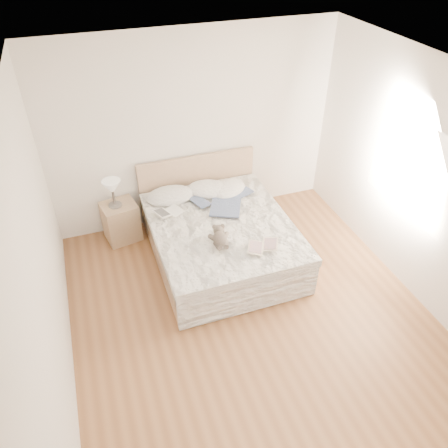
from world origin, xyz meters
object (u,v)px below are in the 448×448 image
(childrens_book, at_px, (263,246))
(table_lamp, at_px, (112,188))
(photo_book, at_px, (168,212))
(bed, at_px, (219,237))
(nightstand, at_px, (121,221))
(teddy_bear, at_px, (220,243))

(childrens_book, bearing_deg, table_lamp, 161.83)
(childrens_book, bearing_deg, photo_book, 157.45)
(bed, relative_size, table_lamp, 5.49)
(nightstand, xyz_separation_m, photo_book, (0.58, -0.49, 0.35))
(photo_book, bearing_deg, childrens_book, -72.97)
(teddy_bear, bearing_deg, nightstand, 133.54)
(table_lamp, height_order, teddy_bear, table_lamp)
(teddy_bear, bearing_deg, bed, 78.43)
(teddy_bear, bearing_deg, childrens_book, -17.51)
(nightstand, distance_m, photo_book, 0.84)
(table_lamp, relative_size, childrens_book, 1.03)
(photo_book, bearing_deg, nightstand, 116.85)
(nightstand, distance_m, table_lamp, 0.56)
(photo_book, height_order, teddy_bear, teddy_bear)
(photo_book, distance_m, childrens_book, 1.36)
(bed, height_order, nightstand, bed)
(childrens_book, bearing_deg, nightstand, 160.97)
(table_lamp, bearing_deg, photo_book, -37.66)
(photo_book, height_order, childrens_book, same)
(bed, distance_m, photo_book, 0.74)
(bed, xyz_separation_m, table_lamp, (-1.21, 0.80, 0.53))
(childrens_book, height_order, teddy_bear, teddy_bear)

